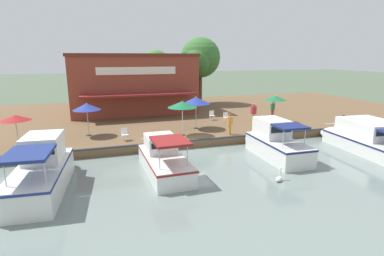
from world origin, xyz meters
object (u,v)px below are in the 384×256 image
object	(u,v)px
motorboat_nearest_quay	(162,157)
patio_umbrella_by_entrance	(182,104)
patio_umbrella_back_row	(196,100)
cafe_chair_back_row_seat	(125,134)
patio_umbrella_near_quay_edge	(275,98)
patio_umbrella_mid_patio_left	(15,118)
swan	(279,178)
cafe_chair_far_corner_seat	(226,117)
cafe_chair_facing_river	(212,115)
motorboat_far_downstream	(44,169)
mooring_post	(343,121)
motorboat_second_along	(373,140)
tree_behind_restaurant	(200,59)
person_mid_patio	(273,108)
person_at_quay_edge	(230,122)
waterfront_restaurant	(133,83)
tree_downstream_bank	(155,66)
person_near_entrance	(254,111)
motorboat_fourth_along	(273,142)
patio_umbrella_mid_patio_right	(87,107)

from	to	relation	value
motorboat_nearest_quay	patio_umbrella_by_entrance	bearing A→B (deg)	152.28
patio_umbrella_back_row	cafe_chair_back_row_seat	world-z (taller)	patio_umbrella_back_row
patio_umbrella_near_quay_edge	patio_umbrella_mid_patio_left	xyz separation A→B (m)	(2.03, -19.92, -0.16)
swan	cafe_chair_far_corner_seat	bearing A→B (deg)	168.90
cafe_chair_facing_river	motorboat_nearest_quay	size ratio (longest dim) A/B	0.14
motorboat_far_downstream	mooring_post	bearing A→B (deg)	100.42
cafe_chair_far_corner_seat	mooring_post	bearing A→B (deg)	60.16
patio_umbrella_back_row	motorboat_second_along	world-z (taller)	patio_umbrella_back_row
cafe_chair_back_row_seat	tree_behind_restaurant	bearing A→B (deg)	143.84
cafe_chair_facing_river	person_mid_patio	size ratio (longest dim) A/B	0.52
person_at_quay_edge	patio_umbrella_by_entrance	bearing A→B (deg)	-104.57
patio_umbrella_mid_patio_left	mooring_post	world-z (taller)	patio_umbrella_mid_patio_left
waterfront_restaurant	cafe_chair_facing_river	size ratio (longest dim) A/B	14.75
person_at_quay_edge	tree_downstream_bank	bearing A→B (deg)	-172.52
mooring_post	tree_downstream_bank	distance (m)	21.84
cafe_chair_far_corner_seat	motorboat_nearest_quay	size ratio (longest dim) A/B	0.14
motorboat_far_downstream	cafe_chair_far_corner_seat	bearing A→B (deg)	123.10
waterfront_restaurant	cafe_chair_facing_river	world-z (taller)	waterfront_restaurant
patio_umbrella_by_entrance	cafe_chair_far_corner_seat	world-z (taller)	patio_umbrella_by_entrance
patio_umbrella_near_quay_edge	person_near_entrance	xyz separation A→B (m)	(0.05, -2.14, -1.01)
patio_umbrella_near_quay_edge	person_at_quay_edge	xyz separation A→B (m)	(2.89, -5.68, -1.15)
waterfront_restaurant	cafe_chair_far_corner_seat	distance (m)	11.04
cafe_chair_far_corner_seat	motorboat_second_along	size ratio (longest dim) A/B	0.09
cafe_chair_back_row_seat	person_at_quay_edge	bearing A→B (deg)	84.33
tree_behind_restaurant	swan	bearing A→B (deg)	-8.95
person_mid_patio	motorboat_second_along	xyz separation A→B (m)	(9.53, 1.73, -0.79)
motorboat_far_downstream	tree_downstream_bank	distance (m)	24.13
motorboat_far_downstream	tree_behind_restaurant	bearing A→B (deg)	143.03
cafe_chair_facing_river	patio_umbrella_near_quay_edge	bearing A→B (deg)	62.91
patio_umbrella_back_row	tree_behind_restaurant	distance (m)	13.66
waterfront_restaurant	swan	size ratio (longest dim) A/B	18.17
patio_umbrella_by_entrance	tree_downstream_bank	world-z (taller)	tree_downstream_bank
patio_umbrella_by_entrance	tree_downstream_bank	xyz separation A→B (m)	(-16.15, 1.19, 2.34)
patio_umbrella_near_quay_edge	cafe_chair_facing_river	world-z (taller)	patio_umbrella_near_quay_edge
cafe_chair_back_row_seat	motorboat_fourth_along	distance (m)	10.03
tree_behind_restaurant	patio_umbrella_near_quay_edge	bearing A→B (deg)	13.03
person_mid_patio	tree_behind_restaurant	xyz separation A→B (m)	(-10.71, -3.60, 4.45)
motorboat_far_downstream	motorboat_second_along	world-z (taller)	motorboat_far_downstream
patio_umbrella_mid_patio_right	motorboat_nearest_quay	size ratio (longest dim) A/B	0.40
waterfront_restaurant	cafe_chair_back_row_seat	xyz separation A→B (m)	(11.51, -2.08, -2.53)
patio_umbrella_by_entrance	tree_downstream_bank	bearing A→B (deg)	175.80
motorboat_fourth_along	patio_umbrella_by_entrance	bearing A→B (deg)	-135.11
cafe_chair_far_corner_seat	tree_downstream_bank	world-z (taller)	tree_downstream_bank
person_at_quay_edge	cafe_chair_back_row_seat	bearing A→B (deg)	-95.67
person_near_entrance	tree_downstream_bank	bearing A→B (deg)	-157.85
cafe_chair_far_corner_seat	person_at_quay_edge	distance (m)	4.57
patio_umbrella_mid_patio_right	person_at_quay_edge	bearing A→B (deg)	73.93
cafe_chair_back_row_seat	cafe_chair_facing_river	bearing A→B (deg)	119.20
patio_umbrella_by_entrance	person_at_quay_edge	size ratio (longest dim) A/B	1.61
patio_umbrella_by_entrance	patio_umbrella_mid_patio_right	bearing A→B (deg)	-106.84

